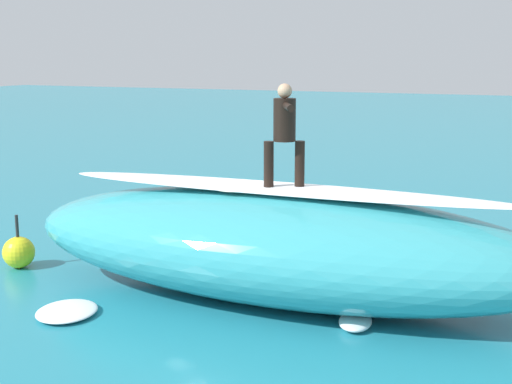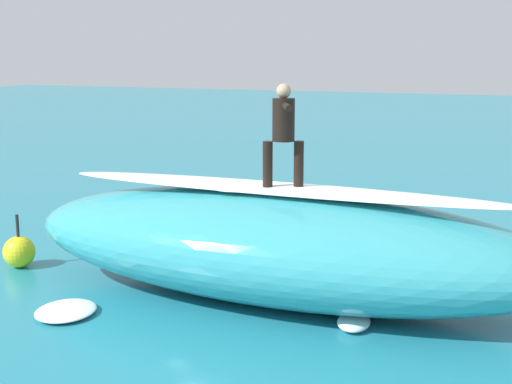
{
  "view_description": "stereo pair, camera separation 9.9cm",
  "coord_description": "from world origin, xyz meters",
  "px_view_note": "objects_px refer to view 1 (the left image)",
  "views": [
    {
      "loc": [
        -4.53,
        12.12,
        3.9
      ],
      "look_at": [
        0.73,
        0.23,
        1.36
      ],
      "focal_mm": 49.8,
      "sensor_mm": 36.0,
      "label": 1
    },
    {
      "loc": [
        -4.62,
        12.08,
        3.9
      ],
      "look_at": [
        0.73,
        0.23,
        1.36
      ],
      "focal_mm": 49.8,
      "sensor_mm": 36.0,
      "label": 2
    }
  ],
  "objects_px": {
    "surfboard_riding": "(284,189)",
    "surfer_riding": "(284,128)",
    "surfer_paddling": "(241,225)",
    "buoy_marker": "(19,252)",
    "surfboard_paddling": "(236,233)"
  },
  "relations": [
    {
      "from": "surfboard_riding",
      "to": "surfer_paddling",
      "type": "relative_size",
      "value": 1.32
    },
    {
      "from": "surfboard_riding",
      "to": "buoy_marker",
      "type": "distance_m",
      "value": 5.35
    },
    {
      "from": "surfboard_riding",
      "to": "surfer_paddling",
      "type": "distance_m",
      "value": 4.59
    },
    {
      "from": "surfer_paddling",
      "to": "buoy_marker",
      "type": "relative_size",
      "value": 1.57
    },
    {
      "from": "surfer_riding",
      "to": "buoy_marker",
      "type": "xyz_separation_m",
      "value": [
        5.12,
        0.37,
        -2.48
      ]
    },
    {
      "from": "surfboard_riding",
      "to": "surfer_riding",
      "type": "bearing_deg",
      "value": -28.17
    },
    {
      "from": "surfboard_paddling",
      "to": "buoy_marker",
      "type": "bearing_deg",
      "value": -2.75
    },
    {
      "from": "surfboard_riding",
      "to": "surfer_riding",
      "type": "xyz_separation_m",
      "value": [
        0.0,
        0.0,
        0.97
      ]
    },
    {
      "from": "surfer_riding",
      "to": "surfer_paddling",
      "type": "relative_size",
      "value": 1.03
    },
    {
      "from": "surfboard_riding",
      "to": "surfboard_paddling",
      "type": "xyz_separation_m",
      "value": [
        2.49,
        -3.44,
        -1.77
      ]
    },
    {
      "from": "surfer_riding",
      "to": "surfer_paddling",
      "type": "height_order",
      "value": "surfer_riding"
    },
    {
      "from": "surfer_riding",
      "to": "surfboard_riding",
      "type": "bearing_deg",
      "value": 151.83
    },
    {
      "from": "surfer_riding",
      "to": "buoy_marker",
      "type": "bearing_deg",
      "value": -24.0
    },
    {
      "from": "surfboard_riding",
      "to": "buoy_marker",
      "type": "relative_size",
      "value": 2.08
    },
    {
      "from": "surfer_riding",
      "to": "surfer_paddling",
      "type": "distance_m",
      "value": 5.01
    }
  ]
}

